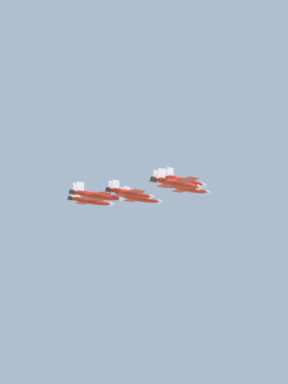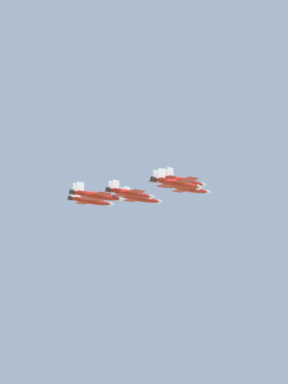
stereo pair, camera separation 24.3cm
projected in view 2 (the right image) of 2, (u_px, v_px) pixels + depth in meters
name	position (u px, v px, depth m)	size (l,w,h in m)	color
jet_lead	(190.00, 189.00, 200.32)	(14.71, 15.41, 3.96)	red
jet_left_wingman	(140.00, 198.00, 199.96)	(14.33, 15.46, 3.92)	red
jet_right_wingman	(184.00, 181.00, 184.78)	(14.46, 15.41, 3.93)	red
jet_left_outer	(91.00, 201.00, 200.09)	(13.90, 15.10, 3.82)	red
jet_right_outer	(177.00, 183.00, 168.54)	(14.68, 15.36, 3.95)	red
jet_slot_rear	(131.00, 193.00, 184.30)	(14.16, 15.54, 3.91)	red
jet_trailing	(97.00, 196.00, 176.29)	(14.59, 15.27, 3.92)	red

